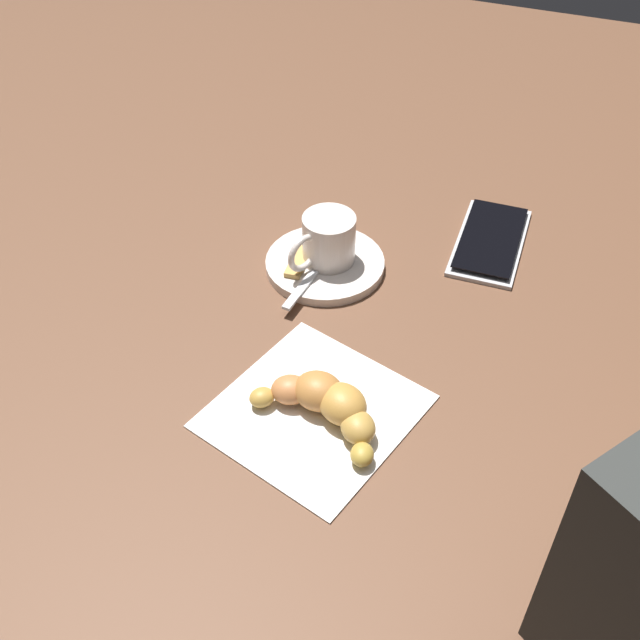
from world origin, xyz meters
TOP-DOWN VIEW (x-y plane):
  - ground_plane at (0.00, 0.00)m, footprint 1.80×1.80m
  - saucer at (0.09, 0.03)m, footprint 0.13×0.13m
  - espresso_cup at (0.09, 0.03)m, footprint 0.08×0.06m
  - teaspoon at (0.08, 0.03)m, footprint 0.12×0.03m
  - sugar_packet at (0.07, 0.06)m, footprint 0.06×0.02m
  - napkin at (-0.11, -0.03)m, footprint 0.21×0.21m
  - croissant at (-0.11, -0.05)m, footprint 0.08×0.13m
  - cell_phone at (0.19, -0.13)m, footprint 0.15×0.08m

SIDE VIEW (x-z plane):
  - ground_plane at x=0.00m, z-range 0.00..0.00m
  - napkin at x=-0.11m, z-range 0.00..0.00m
  - saucer at x=0.09m, z-range 0.00..0.01m
  - cell_phone at x=0.19m, z-range 0.00..0.01m
  - teaspoon at x=0.08m, z-range 0.01..0.02m
  - sugar_packet at x=0.07m, z-range 0.01..0.02m
  - croissant at x=-0.11m, z-range 0.00..0.04m
  - espresso_cup at x=0.09m, z-range 0.01..0.07m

